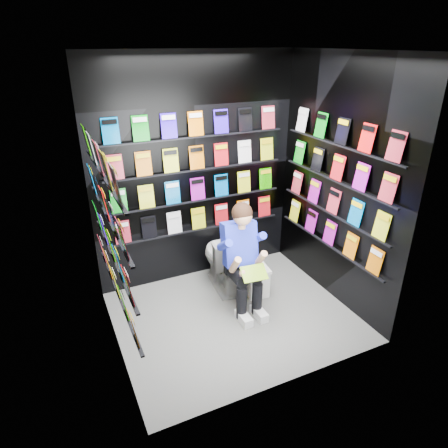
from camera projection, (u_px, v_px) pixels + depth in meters
name	position (u px, v px, depth m)	size (l,w,h in m)	color
floor	(234.00, 316.00, 4.25)	(2.40, 2.40, 0.00)	slate
ceiling	(237.00, 50.00, 3.16)	(2.40, 2.40, 0.00)	white
wall_back	(196.00, 173.00, 4.53)	(2.40, 0.04, 2.60)	black
wall_front	(297.00, 249.00, 2.88)	(2.40, 0.04, 2.60)	black
wall_left	(103.00, 226.00, 3.25)	(0.04, 2.00, 2.60)	black
wall_right	(338.00, 185.00, 4.17)	(0.04, 2.00, 2.60)	black
comics_back	(197.00, 173.00, 4.50)	(2.10, 0.06, 1.37)	orange
comics_left	(107.00, 224.00, 3.26)	(0.06, 1.70, 1.37)	orange
comics_right	(336.00, 185.00, 4.15)	(0.06, 1.70, 1.37)	orange
toilet	(223.00, 258.00, 4.63)	(0.42, 0.75, 0.73)	white
longbox	(253.00, 278.00, 4.64)	(0.23, 0.42, 0.32)	white
longbox_lid	(254.00, 265.00, 4.57)	(0.25, 0.44, 0.03)	white
reader	(238.00, 244.00, 4.16)	(0.48, 0.69, 1.28)	#1522CA
held_comic	(254.00, 273.00, 3.94)	(0.26, 0.01, 0.18)	green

